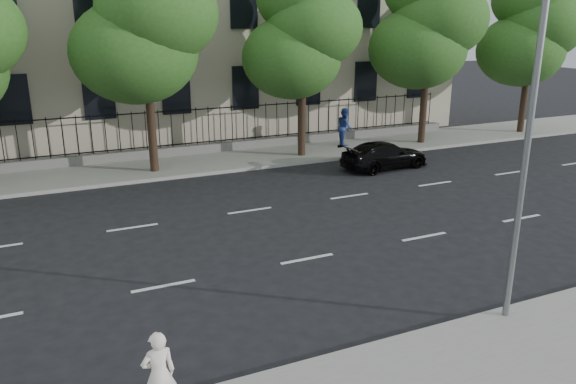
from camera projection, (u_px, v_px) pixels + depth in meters
name	position (u px, v px, depth m)	size (l,w,h in m)	color
ground	(353.00, 298.00, 13.41)	(120.00, 120.00, 0.00)	black
far_sidewalk	(195.00, 163.00, 25.56)	(60.00, 4.00, 0.15)	gray
lane_markings	(275.00, 232.00, 17.54)	(49.60, 4.62, 0.01)	silver
iron_fence	(185.00, 144.00, 26.87)	(30.00, 0.50, 2.20)	slate
street_light	(514.00, 83.00, 11.34)	(0.25, 3.32, 8.05)	slate
tree_c	(144.00, 18.00, 22.35)	(5.89, 5.50, 9.80)	#382619
tree_d	(302.00, 31.00, 25.29)	(5.34, 4.94, 8.84)	#382619
tree_e	(428.00, 22.00, 27.95)	(5.71, 5.31, 9.46)	#382619
tree_f	(531.00, 28.00, 30.82)	(5.52, 5.12, 9.01)	#382619
black_sedan	(385.00, 155.00, 24.81)	(1.68, 4.13, 1.20)	black
woman_near	(159.00, 374.00, 9.04)	(0.56, 0.37, 1.53)	white
pedestrian_far	(345.00, 127.00, 28.63)	(0.92, 0.72, 1.90)	navy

